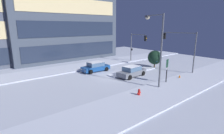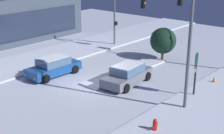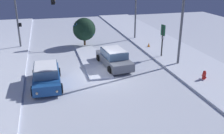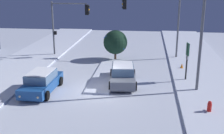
% 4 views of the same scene
% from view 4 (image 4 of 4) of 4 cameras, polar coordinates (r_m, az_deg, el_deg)
% --- Properties ---
extents(ground, '(52.00, 52.00, 0.00)m').
position_cam_4_polar(ground, '(20.75, -2.71, -4.69)').
color(ground, silver).
extents(curb_strip_near, '(52.00, 5.20, 0.14)m').
position_cam_4_polar(curb_strip_near, '(21.00, 19.86, -5.25)').
color(curb_strip_near, silver).
rests_on(curb_strip_near, ground).
extents(median_strip, '(9.00, 1.80, 0.14)m').
position_cam_4_polar(median_strip, '(24.15, -1.28, -1.36)').
color(median_strip, silver).
rests_on(median_strip, ground).
extents(car_near, '(4.75, 2.33, 1.49)m').
position_cam_4_polar(car_near, '(21.95, 2.16, -1.49)').
color(car_near, slate).
rests_on(car_near, ground).
extents(car_far, '(4.54, 2.07, 1.49)m').
position_cam_4_polar(car_far, '(20.90, -13.83, -2.93)').
color(car_far, '#19478C').
rests_on(car_far, ground).
extents(traffic_light_corner_near_right, '(0.32, 5.72, 6.17)m').
position_cam_4_polar(traffic_light_corner_near_right, '(29.09, 8.60, 10.26)').
color(traffic_light_corner_near_right, '#565960').
rests_on(traffic_light_corner_near_right, ground).
extents(traffic_light_corner_far_right, '(0.32, 3.99, 5.60)m').
position_cam_4_polar(traffic_light_corner_far_right, '(29.92, -8.86, 9.38)').
color(traffic_light_corner_far_right, '#565960').
rests_on(traffic_light_corner_far_right, ground).
extents(street_lamp_arched, '(0.56, 2.56, 8.31)m').
position_cam_4_polar(street_lamp_arched, '(20.14, 15.83, 9.74)').
color(street_lamp_arched, '#565960').
rests_on(street_lamp_arched, ground).
extents(fire_hydrant, '(0.48, 0.26, 0.79)m').
position_cam_4_polar(fire_hydrant, '(18.11, 18.78, -7.61)').
color(fire_hydrant, red).
rests_on(fire_hydrant, ground).
extents(parking_info_sign, '(0.55, 0.18, 3.04)m').
position_cam_4_polar(parking_info_sign, '(22.84, 14.71, 1.93)').
color(parking_info_sign, black).
rests_on(parking_info_sign, ground).
extents(decorated_tree_median, '(2.38, 2.38, 2.95)m').
position_cam_4_polar(decorated_tree_median, '(28.45, 0.67, 4.94)').
color(decorated_tree_median, '#473323').
rests_on(decorated_tree_median, ground).
extents(construction_cone, '(0.36, 0.36, 0.55)m').
position_cam_4_polar(construction_cone, '(26.25, 13.69, 0.11)').
color(construction_cone, orange).
rests_on(construction_cone, ground).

